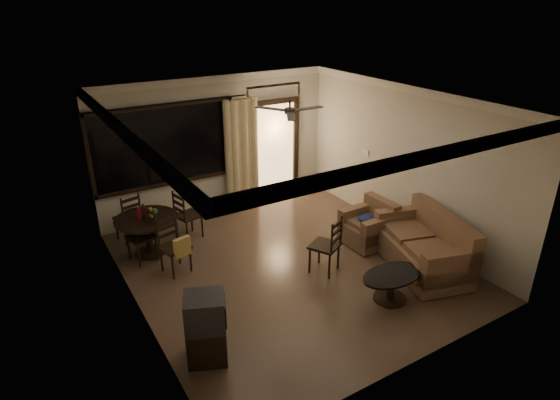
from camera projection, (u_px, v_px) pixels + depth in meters
ground at (289, 265)px, 7.95m from camera, size 5.50×5.50×0.00m
room_shell at (266, 132)px, 8.88m from camera, size 5.50×6.70×5.50m
dining_table at (147, 225)px, 8.12m from camera, size 1.10×1.10×0.91m
dining_chair_west at (143, 245)px, 8.00m from camera, size 0.51×0.51×0.95m
dining_chair_east at (189, 224)px, 8.76m from camera, size 0.51×0.51×0.95m
dining_chair_south at (176, 255)px, 7.66m from camera, size 0.51×0.55×0.95m
dining_chair_north at (130, 226)px, 8.65m from camera, size 0.51×0.51×0.95m
tv_cabinet at (206, 328)px, 5.74m from camera, size 0.62×0.59×0.93m
sofa at (426, 247)px, 7.75m from camera, size 1.40×1.96×0.95m
armchair at (370, 226)px, 8.55m from camera, size 0.80×0.80×0.80m
coffee_table at (391, 283)px, 6.95m from camera, size 1.01×0.60×0.44m
side_chair at (325, 255)px, 7.68m from camera, size 0.59×0.59×0.99m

